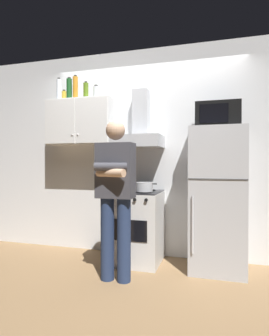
{
  "coord_description": "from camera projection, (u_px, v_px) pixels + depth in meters",
  "views": [
    {
      "loc": [
        0.9,
        -3.08,
        1.2
      ],
      "look_at": [
        0.0,
        0.0,
        1.15
      ],
      "focal_mm": 30.42,
      "sensor_mm": 36.0,
      "label": 1
    }
  ],
  "objects": [
    {
      "name": "back_wall_tiled",
      "position": [
        147.0,
        152.0,
        3.78
      ],
      "size": [
        4.8,
        0.1,
        2.7
      ],
      "primitive_type": "cube",
      "color": "white",
      "rests_on": "ground_plane"
    },
    {
      "name": "bottle_wine_green",
      "position": [
        69.0,
        89.0,
        3.81
      ],
      "size": [
        0.07,
        0.07,
        0.3
      ],
      "color": "#19471E",
      "rests_on": "upper_cabinet"
    },
    {
      "name": "upper_cabinet",
      "position": [
        81.0,
        122.0,
        3.8
      ],
      "size": [
        0.9,
        0.37,
        0.6
      ],
      "color": "silver"
    },
    {
      "name": "bottle_canister_steel",
      "position": [
        96.0,
        93.0,
        3.77
      ],
      "size": [
        0.09,
        0.09,
        0.19
      ],
      "color": "#B2B5BA",
      "rests_on": "upper_cabinet"
    },
    {
      "name": "refrigerator",
      "position": [
        217.0,
        199.0,
        3.2
      ],
      "size": [
        0.6,
        0.62,
        1.6
      ],
      "color": "silver",
      "rests_on": "ground_plane"
    },
    {
      "name": "ground_plane",
      "position": [
        134.0,
        269.0,
        3.23
      ],
      "size": [
        7.0,
        7.0,
        0.0
      ],
      "primitive_type": "plane",
      "color": "olive"
    },
    {
      "name": "microwave",
      "position": [
        218.0,
        116.0,
        3.2
      ],
      "size": [
        0.48,
        0.37,
        0.28
      ],
      "color": "black",
      "rests_on": "refrigerator"
    },
    {
      "name": "bottle_vodka_clear",
      "position": [
        59.0,
        90.0,
        3.92
      ],
      "size": [
        0.07,
        0.07,
        0.33
      ],
      "color": "silver",
      "rests_on": "upper_cabinet"
    },
    {
      "name": "bottle_liquor_amber",
      "position": [
        75.0,
        88.0,
        3.8
      ],
      "size": [
        0.07,
        0.07,
        0.33
      ],
      "color": "#B7721E",
      "rests_on": "upper_cabinet"
    },
    {
      "name": "range_hood",
      "position": [
        139.0,
        132.0,
        3.58
      ],
      "size": [
        0.6,
        0.44,
        0.75
      ],
      "color": "#B7BABF"
    },
    {
      "name": "bottle_olive_oil",
      "position": [
        86.0,
        91.0,
        3.76
      ],
      "size": [
        0.07,
        0.07,
        0.23
      ],
      "color": "#4C6B19",
      "rests_on": "upper_cabinet"
    },
    {
      "name": "bottle_spice_jar",
      "position": [
        64.0,
        96.0,
        3.88
      ],
      "size": [
        0.06,
        0.06,
        0.16
      ],
      "color": "gold",
      "rests_on": "upper_cabinet"
    },
    {
      "name": "person_standing",
      "position": [
        115.0,
        193.0,
        2.9
      ],
      "size": [
        0.38,
        0.33,
        1.64
      ],
      "color": "navy",
      "rests_on": "ground_plane"
    },
    {
      "name": "cooking_pot",
      "position": [
        144.0,
        187.0,
        3.31
      ],
      "size": [
        0.3,
        0.2,
        0.11
      ],
      "color": "#B7BABF",
      "rests_on": "stove_oven"
    },
    {
      "name": "stove_oven",
      "position": [
        136.0,
        226.0,
        3.47
      ],
      "size": [
        0.6,
        0.62,
        0.87
      ],
      "color": "silver",
      "rests_on": "ground_plane"
    }
  ]
}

